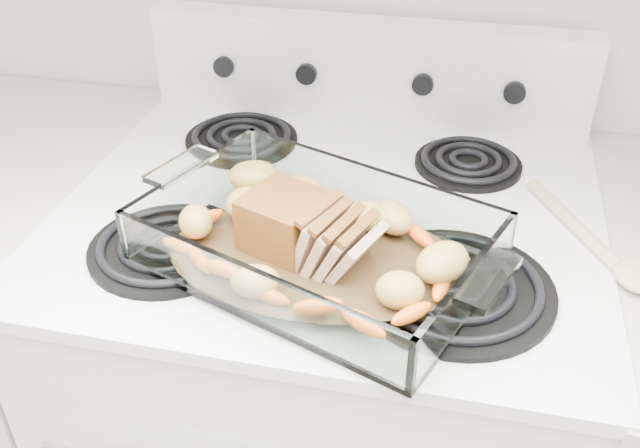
% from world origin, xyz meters
% --- Properties ---
extents(electric_range, '(0.78, 0.70, 1.12)m').
position_xyz_m(electric_range, '(0.00, 1.66, 0.48)').
color(electric_range, white).
rests_on(electric_range, ground).
extents(counter_left, '(0.58, 0.68, 0.93)m').
position_xyz_m(counter_left, '(-0.67, 1.66, 0.47)').
color(counter_left, silver).
rests_on(counter_left, ground).
extents(baking_dish, '(0.41, 0.27, 0.08)m').
position_xyz_m(baking_dish, '(0.01, 1.50, 0.96)').
color(baking_dish, silver).
rests_on(baking_dish, electric_range).
extents(pork_roast, '(0.18, 0.09, 0.08)m').
position_xyz_m(pork_roast, '(-0.01, 1.50, 0.99)').
color(pork_roast, brown).
rests_on(pork_roast, baking_dish).
extents(roast_vegetables, '(0.37, 0.20, 0.05)m').
position_xyz_m(roast_vegetables, '(0.01, 1.54, 0.97)').
color(roast_vegetables, '#FA5F09').
rests_on(roast_vegetables, baking_dish).
extents(wooden_spoon, '(0.16, 0.24, 0.02)m').
position_xyz_m(wooden_spoon, '(0.38, 1.61, 0.95)').
color(wooden_spoon, beige).
rests_on(wooden_spoon, electric_range).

